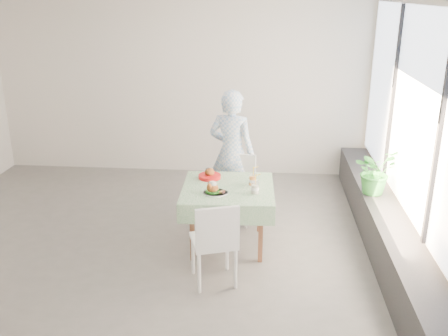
# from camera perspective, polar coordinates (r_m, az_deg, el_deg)

# --- Properties ---
(floor) EXTENTS (6.00, 6.00, 0.00)m
(floor) POSITION_cam_1_polar(r_m,az_deg,el_deg) (6.28, -8.44, -7.94)
(floor) COLOR #585653
(floor) RESTS_ON ground
(wall_back) EXTENTS (6.00, 0.02, 2.80)m
(wall_back) POSITION_cam_1_polar(r_m,az_deg,el_deg) (8.16, -4.95, 9.07)
(wall_back) COLOR silver
(wall_back) RESTS_ON ground
(wall_front) EXTENTS (6.00, 0.02, 2.80)m
(wall_front) POSITION_cam_1_polar(r_m,az_deg,el_deg) (3.54, -18.73, -6.21)
(wall_front) COLOR silver
(wall_front) RESTS_ON ground
(wall_right) EXTENTS (0.02, 5.00, 2.80)m
(wall_right) POSITION_cam_1_polar(r_m,az_deg,el_deg) (5.83, 20.91, 3.58)
(wall_right) COLOR silver
(wall_right) RESTS_ON ground
(window_pane) EXTENTS (0.01, 4.80, 2.18)m
(window_pane) POSITION_cam_1_polar(r_m,az_deg,el_deg) (5.76, 20.92, 5.98)
(window_pane) COLOR #D1E0F9
(window_pane) RESTS_ON ground
(window_ledge) EXTENTS (0.40, 4.80, 0.50)m
(window_ledge) POSITION_cam_1_polar(r_m,az_deg,el_deg) (6.17, 17.83, -6.64)
(window_ledge) COLOR black
(window_ledge) RESTS_ON ground
(cafe_table) EXTENTS (1.08, 1.08, 0.74)m
(cafe_table) POSITION_cam_1_polar(r_m,az_deg,el_deg) (5.87, 0.45, -4.76)
(cafe_table) COLOR brown
(cafe_table) RESTS_ON ground
(chair_far) EXTENTS (0.49, 0.49, 0.87)m
(chair_far) POSITION_cam_1_polar(r_m,az_deg,el_deg) (6.57, 1.46, -3.84)
(chair_far) COLOR white
(chair_far) RESTS_ON ground
(chair_near) EXTENTS (0.55, 0.55, 0.92)m
(chair_near) POSITION_cam_1_polar(r_m,az_deg,el_deg) (5.23, -1.15, -10.18)
(chair_near) COLOR white
(chair_near) RESTS_ON ground
(diner) EXTENTS (0.71, 0.56, 1.71)m
(diner) POSITION_cam_1_polar(r_m,az_deg,el_deg) (6.60, 0.89, 1.71)
(diner) COLOR #8FBAE4
(diner) RESTS_ON ground
(main_dish) EXTENTS (0.29, 0.29, 0.15)m
(main_dish) POSITION_cam_1_polar(r_m,az_deg,el_deg) (5.56, -1.16, -2.47)
(main_dish) COLOR white
(main_dish) RESTS_ON cafe_table
(juice_cup_orange) EXTENTS (0.09, 0.09, 0.26)m
(juice_cup_orange) POSITION_cam_1_polar(r_m,az_deg,el_deg) (5.81, 3.30, -1.38)
(juice_cup_orange) COLOR white
(juice_cup_orange) RESTS_ON cafe_table
(juice_cup_lemonade) EXTENTS (0.09, 0.09, 0.27)m
(juice_cup_lemonade) POSITION_cam_1_polar(r_m,az_deg,el_deg) (5.58, 3.56, -2.30)
(juice_cup_lemonade) COLOR white
(juice_cup_lemonade) RESTS_ON cafe_table
(second_dish) EXTENTS (0.27, 0.27, 0.13)m
(second_dish) POSITION_cam_1_polar(r_m,az_deg,el_deg) (6.02, -1.66, -0.83)
(second_dish) COLOR #B81213
(second_dish) RESTS_ON cafe_table
(potted_plant) EXTENTS (0.68, 0.67, 0.58)m
(potted_plant) POSITION_cam_1_polar(r_m,az_deg,el_deg) (6.41, 16.90, -0.33)
(potted_plant) COLOR #257025
(potted_plant) RESTS_ON window_ledge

